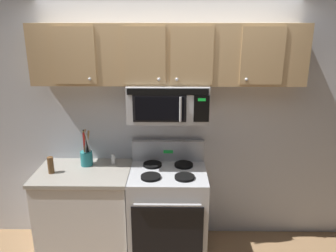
# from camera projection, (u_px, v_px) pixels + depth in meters

# --- Properties ---
(back_wall) EXTENTS (5.20, 0.10, 2.70)m
(back_wall) POSITION_uv_depth(u_px,v_px,m) (168.00, 117.00, 3.50)
(back_wall) COLOR silver
(back_wall) RESTS_ON ground_plane
(stove_range) EXTENTS (0.76, 0.69, 1.12)m
(stove_range) POSITION_uv_depth(u_px,v_px,m) (168.00, 210.00, 3.42)
(stove_range) COLOR #B7BABF
(stove_range) RESTS_ON ground_plane
(over_range_microwave) EXTENTS (0.76, 0.43, 0.35)m
(over_range_microwave) POSITION_uv_depth(u_px,v_px,m) (168.00, 102.00, 3.20)
(over_range_microwave) COLOR #B7BABF
(upper_cabinets) EXTENTS (2.50, 0.36, 0.55)m
(upper_cabinets) POSITION_uv_depth(u_px,v_px,m) (168.00, 54.00, 3.09)
(upper_cabinets) COLOR tan
(counter_segment) EXTENTS (0.93, 0.65, 0.90)m
(counter_segment) POSITION_uv_depth(u_px,v_px,m) (87.00, 210.00, 3.44)
(counter_segment) COLOR silver
(counter_segment) RESTS_ON ground_plane
(utensil_crock_teal) EXTENTS (0.12, 0.12, 0.38)m
(utensil_crock_teal) POSITION_uv_depth(u_px,v_px,m) (87.00, 155.00, 3.41)
(utensil_crock_teal) COLOR teal
(utensil_crock_teal) RESTS_ON counter_segment
(salt_shaker) EXTENTS (0.04, 0.04, 0.11)m
(salt_shaker) POSITION_uv_depth(u_px,v_px,m) (113.00, 159.00, 3.45)
(salt_shaker) COLOR white
(salt_shaker) RESTS_ON counter_segment
(pepper_mill) EXTENTS (0.06, 0.06, 0.17)m
(pepper_mill) POSITION_uv_depth(u_px,v_px,m) (51.00, 165.00, 3.24)
(pepper_mill) COLOR brown
(pepper_mill) RESTS_ON counter_segment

